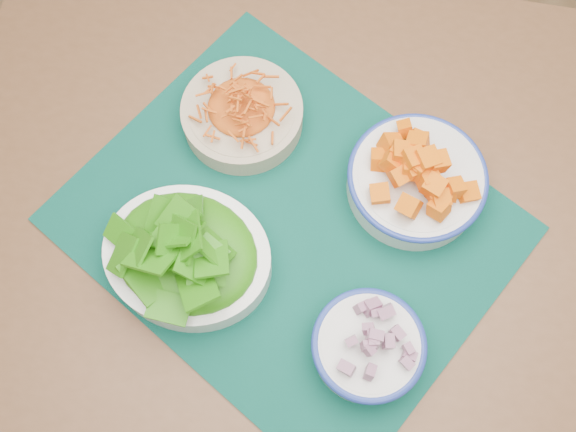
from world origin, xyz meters
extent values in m
plane|color=#9D764C|center=(0.00, 0.00, 0.00)|extent=(4.00, 4.00, 0.00)
cube|color=brown|center=(0.10, -0.11, 0.73)|extent=(1.39, 1.09, 0.04)
cylinder|color=brown|center=(-0.36, -0.58, 0.35)|extent=(0.06, 0.06, 0.71)
cylinder|color=brown|center=(-0.52, 0.10, 0.35)|extent=(0.06, 0.06, 0.71)
cube|color=#022C25|center=(0.04, -0.18, 0.75)|extent=(0.69, 0.62, 0.00)
cylinder|color=#BDAB8C|center=(-0.10, -0.05, 0.77)|extent=(0.22, 0.22, 0.04)
ellipsoid|color=orange|center=(-0.10, -0.05, 0.81)|extent=(0.16, 0.16, 0.03)
cylinder|color=silver|center=(0.18, -0.05, 0.78)|extent=(0.26, 0.26, 0.05)
torus|color=#213697|center=(0.18, -0.05, 0.80)|extent=(0.20, 0.20, 0.01)
ellipsoid|color=orange|center=(0.18, -0.05, 0.82)|extent=(0.17, 0.17, 0.04)
ellipsoid|color=#136204|center=(-0.06, -0.29, 0.83)|extent=(0.20, 0.17, 0.06)
cylinder|color=silver|center=(0.20, -0.30, 0.78)|extent=(0.18, 0.18, 0.05)
torus|color=#203695|center=(0.20, -0.30, 0.80)|extent=(0.15, 0.15, 0.01)
ellipsoid|color=maroon|center=(0.20, -0.30, 0.82)|extent=(0.12, 0.12, 0.03)
camera|label=1|loc=(0.16, -0.46, 1.62)|focal=40.00mm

